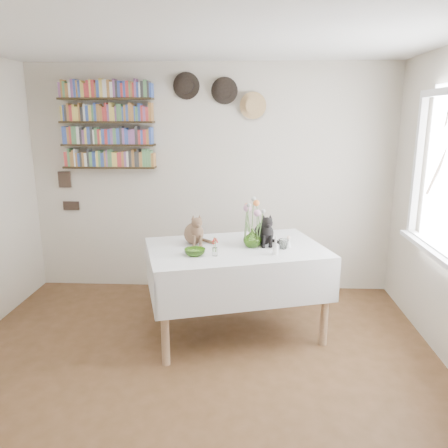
# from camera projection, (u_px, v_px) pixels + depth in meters

# --- Properties ---
(room) EXTENTS (4.08, 4.58, 2.58)m
(room) POSITION_uv_depth(u_px,v_px,m) (182.00, 233.00, 2.65)
(room) COLOR brown
(room) RESTS_ON ground
(dining_table) EXTENTS (1.74, 1.37, 0.82)m
(dining_table) POSITION_uv_depth(u_px,v_px,m) (236.00, 268.00, 3.90)
(dining_table) COLOR white
(dining_table) RESTS_ON room
(tabby_cat) EXTENTS (0.27, 0.30, 0.29)m
(tabby_cat) POSITION_uv_depth(u_px,v_px,m) (194.00, 228.00, 3.93)
(tabby_cat) COLOR brown
(tabby_cat) RESTS_ON dining_table
(black_cat) EXTENTS (0.25, 0.29, 0.30)m
(black_cat) POSITION_uv_depth(u_px,v_px,m) (264.00, 228.00, 3.92)
(black_cat) COLOR black
(black_cat) RESTS_ON dining_table
(flower_vase) EXTENTS (0.18, 0.18, 0.17)m
(flower_vase) POSITION_uv_depth(u_px,v_px,m) (252.00, 238.00, 3.83)
(flower_vase) COLOR #72B136
(flower_vase) RESTS_ON dining_table
(green_bowl) EXTENTS (0.24, 0.24, 0.06)m
(green_bowl) POSITION_uv_depth(u_px,v_px,m) (195.00, 252.00, 3.62)
(green_bowl) COLOR #72B136
(green_bowl) RESTS_ON dining_table
(drinking_glass) EXTENTS (0.10, 0.10, 0.08)m
(drinking_glass) POSITION_uv_depth(u_px,v_px,m) (284.00, 244.00, 3.79)
(drinking_glass) COLOR white
(drinking_glass) RESTS_ON dining_table
(candlestick) EXTENTS (0.04, 0.04, 0.16)m
(candlestick) POSITION_uv_depth(u_px,v_px,m) (276.00, 248.00, 3.63)
(candlestick) COLOR white
(candlestick) RESTS_ON dining_table
(berry_jar) EXTENTS (0.04, 0.04, 0.17)m
(berry_jar) POSITION_uv_depth(u_px,v_px,m) (215.00, 247.00, 3.59)
(berry_jar) COLOR white
(berry_jar) RESTS_ON dining_table
(porcelain_figurine) EXTENTS (0.06, 0.06, 0.11)m
(porcelain_figurine) POSITION_uv_depth(u_px,v_px,m) (288.00, 242.00, 3.84)
(porcelain_figurine) COLOR white
(porcelain_figurine) RESTS_ON dining_table
(flower_bouquet) EXTENTS (0.17, 0.13, 0.39)m
(flower_bouquet) POSITION_uv_depth(u_px,v_px,m) (253.00, 209.00, 3.78)
(flower_bouquet) COLOR #4C7233
(flower_bouquet) RESTS_ON flower_vase
(bookshelf_unit) EXTENTS (1.00, 0.16, 0.91)m
(bookshelf_unit) POSITION_uv_depth(u_px,v_px,m) (108.00, 126.00, 4.66)
(bookshelf_unit) COLOR #2E2312
(bookshelf_unit) RESTS_ON room
(wall_hats) EXTENTS (0.98, 0.09, 0.48)m
(wall_hats) POSITION_uv_depth(u_px,v_px,m) (221.00, 94.00, 4.55)
(wall_hats) COLOR black
(wall_hats) RESTS_ON room
(wall_art_plaques) EXTENTS (0.21, 0.02, 0.44)m
(wall_art_plaques) POSITION_uv_depth(u_px,v_px,m) (67.00, 190.00, 4.93)
(wall_art_plaques) COLOR #38281E
(wall_art_plaques) RESTS_ON room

